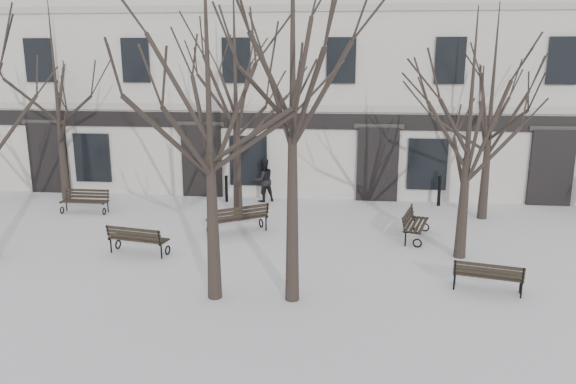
# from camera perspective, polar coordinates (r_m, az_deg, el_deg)

# --- Properties ---
(ground) EXTENTS (100.00, 100.00, 0.00)m
(ground) POSITION_cam_1_polar(r_m,az_deg,el_deg) (15.06, -3.18, -8.12)
(ground) COLOR silver
(ground) RESTS_ON ground
(building) EXTENTS (40.40, 10.20, 11.40)m
(building) POSITION_cam_1_polar(r_m,az_deg,el_deg) (26.84, 1.19, 13.57)
(building) COLOR beige
(building) RESTS_ON ground
(tree_1) EXTENTS (5.76, 5.76, 8.23)m
(tree_1) POSITION_cam_1_polar(r_m,az_deg,el_deg) (12.49, -8.15, 11.49)
(tree_1) COLOR black
(tree_1) RESTS_ON ground
(tree_2) EXTENTS (6.43, 6.43, 9.19)m
(tree_2) POSITION_cam_1_polar(r_m,az_deg,el_deg) (12.24, 0.48, 14.40)
(tree_2) COLOR black
(tree_2) RESTS_ON ground
(tree_3) EXTENTS (4.79, 4.79, 6.84)m
(tree_3) POSITION_cam_1_polar(r_m,az_deg,el_deg) (15.93, 18.08, 8.30)
(tree_3) COLOR black
(tree_3) RESTS_ON ground
(tree_4) EXTENTS (5.32, 5.32, 7.60)m
(tree_4) POSITION_cam_1_polar(r_m,az_deg,el_deg) (23.51, -22.59, 10.65)
(tree_4) COLOR black
(tree_4) RESTS_ON ground
(tree_5) EXTENTS (5.79, 5.79, 8.27)m
(tree_5) POSITION_cam_1_polar(r_m,az_deg,el_deg) (18.88, -5.40, 12.38)
(tree_5) COLOR black
(tree_5) RESTS_ON ground
(tree_6) EXTENTS (5.11, 5.11, 7.30)m
(tree_6) POSITION_cam_1_polar(r_m,az_deg,el_deg) (20.21, 20.08, 9.98)
(tree_6) COLOR black
(tree_6) RESTS_ON ground
(bench_1) EXTENTS (1.83, 0.96, 0.88)m
(bench_1) POSITION_cam_1_polar(r_m,az_deg,el_deg) (16.72, -15.06, -4.59)
(bench_1) COLOR black
(bench_1) RESTS_ON ground
(bench_2) EXTENTS (1.69, 0.93, 0.81)m
(bench_2) POSITION_cam_1_polar(r_m,az_deg,el_deg) (14.50, 19.65, -7.96)
(bench_2) COLOR black
(bench_2) RESTS_ON ground
(bench_3) EXTENTS (1.69, 0.62, 0.85)m
(bench_3) POSITION_cam_1_polar(r_m,az_deg,el_deg) (21.70, -19.91, -0.80)
(bench_3) COLOR black
(bench_3) RESTS_ON ground
(bench_4) EXTENTS (1.97, 1.64, 0.98)m
(bench_4) POSITION_cam_1_polar(r_m,az_deg,el_deg) (18.04, -5.07, -2.63)
(bench_4) COLOR black
(bench_4) RESTS_ON ground
(bench_5) EXTENTS (1.08, 1.87, 0.90)m
(bench_5) POSITION_cam_1_polar(r_m,az_deg,el_deg) (17.98, 12.69, -3.13)
(bench_5) COLOR black
(bench_5) RESTS_ON ground
(bollard_a) EXTENTS (0.14, 0.14, 1.06)m
(bollard_a) POSITION_cam_1_polar(r_m,az_deg,el_deg) (22.03, -6.28, 0.46)
(bollard_a) COLOR black
(bollard_a) RESTS_ON ground
(bollard_b) EXTENTS (0.15, 0.15, 1.18)m
(bollard_b) POSITION_cam_1_polar(r_m,az_deg,el_deg) (22.04, 15.12, 0.24)
(bollard_b) COLOR black
(bollard_b) RESTS_ON ground
(pedestrian_b) EXTENTS (1.05, 1.00, 1.71)m
(pedestrian_b) POSITION_cam_1_polar(r_m,az_deg,el_deg) (22.10, -2.48, -0.94)
(pedestrian_b) COLOR black
(pedestrian_b) RESTS_ON ground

